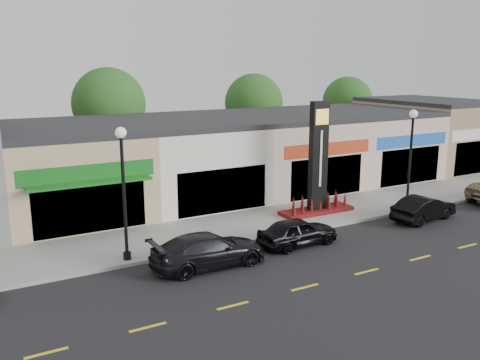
{
  "coord_description": "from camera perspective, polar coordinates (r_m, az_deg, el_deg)",
  "views": [
    {
      "loc": [
        -13.44,
        -16.99,
        7.99
      ],
      "look_at": [
        -1.86,
        4.0,
        2.53
      ],
      "focal_mm": 38.0,
      "sensor_mm": 36.0,
      "label": 1
    }
  ],
  "objects": [
    {
      "name": "tree_rear_west",
      "position": [
        37.79,
        -14.5,
        8.23
      ],
      "size": [
        5.2,
        5.2,
        7.83
      ],
      "color": "#382619",
      "rests_on": "ground"
    },
    {
      "name": "lamp_east_near",
      "position": [
        29.32,
        18.64,
        3.31
      ],
      "size": [
        0.44,
        0.44,
        5.47
      ],
      "color": "black",
      "rests_on": "sidewalk"
    },
    {
      "name": "ground",
      "position": [
        23.09,
        8.94,
        -7.58
      ],
      "size": [
        120.0,
        120.0,
        0.0
      ],
      "primitive_type": "plane",
      "color": "black",
      "rests_on": "ground"
    },
    {
      "name": "car_dark_sedan",
      "position": [
        20.67,
        -3.57,
        -7.87
      ],
      "size": [
        1.95,
        4.77,
        1.38
      ],
      "primitive_type": "imported",
      "rotation": [
        0.0,
        0.0,
        1.57
      ],
      "color": "black",
      "rests_on": "ground"
    },
    {
      "name": "shop_tan",
      "position": [
        43.86,
        20.2,
        5.05
      ],
      "size": [
        7.0,
        10.01,
        5.3
      ],
      "color": "#926C54",
      "rests_on": "ground"
    },
    {
      "name": "sidewalk",
      "position": [
        26.43,
        3.17,
        -4.61
      ],
      "size": [
        52.0,
        4.3,
        0.15
      ],
      "primitive_type": "cube",
      "color": "gray",
      "rests_on": "ground"
    },
    {
      "name": "shop_pink_w",
      "position": [
        34.64,
        4.69,
        3.5
      ],
      "size": [
        7.0,
        10.01,
        4.8
      ],
      "color": "#C9AA99",
      "rests_on": "ground"
    },
    {
      "name": "shop_beige",
      "position": [
        29.41,
        -18.69,
        1.19
      ],
      "size": [
        7.0,
        10.85,
        4.8
      ],
      "color": "tan",
      "rests_on": "ground"
    },
    {
      "name": "pylon_sign",
      "position": [
        27.42,
        8.72,
        0.65
      ],
      "size": [
        4.2,
        1.3,
        6.0
      ],
      "color": "#59100F",
      "rests_on": "sidewalk"
    },
    {
      "name": "lamp_west_near",
      "position": [
        20.73,
        -12.98,
        -0.08
      ],
      "size": [
        0.44,
        0.44,
        5.47
      ],
      "color": "black",
      "rests_on": "sidewalk"
    },
    {
      "name": "car_black_sedan",
      "position": [
        23.1,
        6.49,
        -5.79
      ],
      "size": [
        1.67,
        3.85,
        1.29
      ],
      "primitive_type": "imported",
      "rotation": [
        0.0,
        0.0,
        1.61
      ],
      "color": "black",
      "rests_on": "ground"
    },
    {
      "name": "tree_rear_mid",
      "position": [
        42.43,
        1.56,
        8.64
      ],
      "size": [
        4.8,
        4.8,
        7.29
      ],
      "color": "#382619",
      "rests_on": "ground"
    },
    {
      "name": "curb",
      "position": [
        24.65,
        5.95,
        -5.97
      ],
      "size": [
        52.0,
        0.2,
        0.15
      ],
      "primitive_type": "cube",
      "color": "gray",
      "rests_on": "ground"
    },
    {
      "name": "shop_cream",
      "position": [
        31.36,
        -6.04,
        2.49
      ],
      "size": [
        7.0,
        10.01,
        4.8
      ],
      "color": "beige",
      "rests_on": "ground"
    },
    {
      "name": "car_black_conv",
      "position": [
        28.26,
        19.93,
        -3.01
      ],
      "size": [
        1.9,
        4.09,
        1.3
      ],
      "primitive_type": "imported",
      "rotation": [
        0.0,
        0.0,
        1.71
      ],
      "color": "black",
      "rests_on": "ground"
    },
    {
      "name": "shop_pink_e",
      "position": [
        38.91,
        13.35,
        4.23
      ],
      "size": [
        7.0,
        10.01,
        4.8
      ],
      "color": "#C9AA99",
      "rests_on": "ground"
    },
    {
      "name": "tree_rear_east",
      "position": [
        48.28,
        11.96,
        8.57
      ],
      "size": [
        4.6,
        4.6,
        6.94
      ],
      "color": "#382619",
      "rests_on": "ground"
    }
  ]
}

